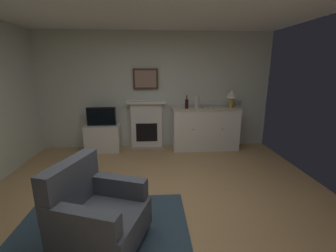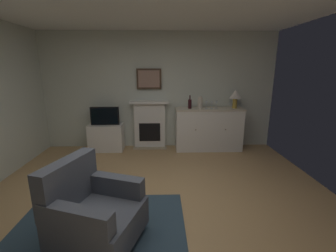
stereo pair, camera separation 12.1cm
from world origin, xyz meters
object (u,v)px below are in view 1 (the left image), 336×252
(wine_glass_center, at_px, (209,103))
(tv_set, at_px, (101,116))
(tv_cabinet, at_px, (103,138))
(sideboard_cabinet, at_px, (205,129))
(wine_glass_left, at_px, (203,103))
(vase_decorative, at_px, (197,102))
(fireplace_unit, at_px, (147,125))
(armchair, at_px, (96,213))
(wine_glass_right, at_px, (213,103))
(framed_picture, at_px, (146,79))
(wine_bottle, at_px, (187,104))
(table_lamp, at_px, (232,95))

(wine_glass_center, height_order, tv_set, wine_glass_center)
(wine_glass_center, bearing_deg, tv_cabinet, 178.18)
(wine_glass_center, bearing_deg, sideboard_cabinet, 121.33)
(wine_glass_left, relative_size, vase_decorative, 0.59)
(fireplace_unit, distance_m, vase_decorative, 1.26)
(wine_glass_center, distance_m, armchair, 3.42)
(wine_glass_right, bearing_deg, fireplace_unit, 172.78)
(fireplace_unit, distance_m, framed_picture, 1.04)
(fireplace_unit, relative_size, wine_glass_center, 6.67)
(framed_picture, xyz_separation_m, wine_glass_right, (1.48, -0.23, -0.51))
(wine_glass_left, xyz_separation_m, wine_glass_right, (0.22, 0.01, 0.00))
(wine_glass_right, relative_size, armchair, 0.16)
(fireplace_unit, relative_size, wine_glass_right, 6.67)
(vase_decorative, bearing_deg, tv_set, 178.85)
(wine_bottle, distance_m, wine_glass_right, 0.59)
(sideboard_cabinet, bearing_deg, table_lamp, 0.00)
(wine_bottle, distance_m, tv_set, 1.89)
(wine_glass_left, bearing_deg, wine_bottle, -178.78)
(wine_glass_right, distance_m, armchair, 3.52)
(table_lamp, height_order, wine_glass_left, table_lamp)
(wine_glass_right, bearing_deg, wine_bottle, -178.52)
(vase_decorative, distance_m, tv_cabinet, 2.24)
(sideboard_cabinet, height_order, wine_glass_left, wine_glass_left)
(wine_bottle, relative_size, tv_cabinet, 0.39)
(wine_bottle, relative_size, armchair, 0.29)
(table_lamp, xyz_separation_m, vase_decorative, (-0.78, -0.05, -0.14))
(sideboard_cabinet, distance_m, tv_set, 2.33)
(table_lamp, height_order, armchair, table_lamp)
(fireplace_unit, xyz_separation_m, sideboard_cabinet, (1.34, -0.18, -0.07))
(wine_glass_center, relative_size, tv_set, 0.27)
(wine_glass_left, relative_size, wine_glass_center, 1.00)
(wine_bottle, relative_size, wine_glass_right, 1.76)
(framed_picture, relative_size, tv_cabinet, 0.73)
(wine_bottle, height_order, vase_decorative, wine_bottle)
(fireplace_unit, relative_size, table_lamp, 2.75)
(framed_picture, height_order, wine_glass_right, framed_picture)
(wine_glass_left, bearing_deg, table_lamp, 1.64)
(table_lamp, bearing_deg, sideboard_cabinet, -180.00)
(fireplace_unit, distance_m, table_lamp, 2.03)
(wine_bottle, relative_size, wine_glass_left, 1.76)
(armchair, bearing_deg, wine_glass_center, 57.16)
(fireplace_unit, height_order, tv_set, fireplace_unit)
(framed_picture, xyz_separation_m, tv_set, (-0.98, -0.23, -0.79))
(tv_cabinet, bearing_deg, wine_bottle, -1.25)
(sideboard_cabinet, xyz_separation_m, wine_bottle, (-0.44, -0.03, 0.58))
(vase_decorative, bearing_deg, sideboard_cabinet, 12.74)
(wine_glass_left, relative_size, wine_glass_right, 1.00)
(framed_picture, xyz_separation_m, wine_glass_center, (1.37, -0.28, -0.51))
(wine_glass_left, distance_m, vase_decorative, 0.15)
(wine_glass_left, height_order, tv_cabinet, wine_glass_left)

